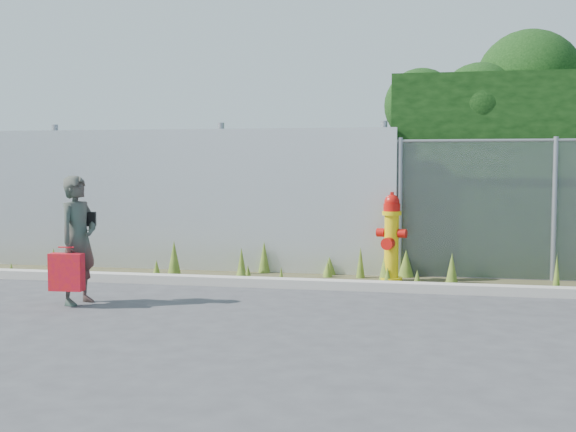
{
  "coord_description": "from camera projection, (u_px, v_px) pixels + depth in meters",
  "views": [
    {
      "loc": [
        1.52,
        -7.65,
        1.68
      ],
      "look_at": [
        -0.3,
        1.4,
        1.0
      ],
      "focal_mm": 45.0,
      "sensor_mm": 36.0,
      "label": 1
    }
  ],
  "objects": [
    {
      "name": "ground",
      "position": [
        290.0,
        316.0,
        7.9
      ],
      "size": [
        80.0,
        80.0,
        0.0
      ],
      "primitive_type": "plane",
      "color": "#3D3D3F",
      "rests_on": "ground"
    },
    {
      "name": "curb",
      "position": [
        316.0,
        284.0,
        9.66
      ],
      "size": [
        16.0,
        0.22,
        0.12
      ],
      "primitive_type": "cube",
      "color": "#AEA79D",
      "rests_on": "ground"
    },
    {
      "name": "weed_strip",
      "position": [
        354.0,
        273.0,
        10.25
      ],
      "size": [
        16.0,
        1.27,
        0.55
      ],
      "color": "#413C25",
      "rests_on": "ground"
    },
    {
      "name": "corrugated_fence",
      "position": [
        126.0,
        200.0,
        11.4
      ],
      "size": [
        8.5,
        0.21,
        2.3
      ],
      "color": "silver",
      "rests_on": "ground"
    },
    {
      "name": "fire_hydrant",
      "position": [
        391.0,
        239.0,
        10.14
      ],
      "size": [
        0.43,
        0.38,
        1.27
      ],
      "rotation": [
        0.0,
        0.0,
        -0.26
      ],
      "color": "#DEBC0B",
      "rests_on": "ground"
    },
    {
      "name": "woman",
      "position": [
        78.0,
        240.0,
        8.57
      ],
      "size": [
        0.5,
        0.64,
        1.53
      ],
      "primitive_type": "imported",
      "rotation": [
        0.0,
        0.0,
        1.3
      ],
      "color": "#106652",
      "rests_on": "ground"
    },
    {
      "name": "red_tote_bag",
      "position": [
        67.0,
        272.0,
        8.37
      ],
      "size": [
        0.39,
        0.15,
        0.52
      ],
      "rotation": [
        0.0,
        0.0,
        0.06
      ],
      "color": "#BB0A30"
    },
    {
      "name": "black_shoulder_bag",
      "position": [
        86.0,
        219.0,
        8.72
      ],
      "size": [
        0.23,
        0.1,
        0.17
      ],
      "rotation": [
        0.0,
        0.0,
        0.3
      ],
      "color": "black"
    }
  ]
}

